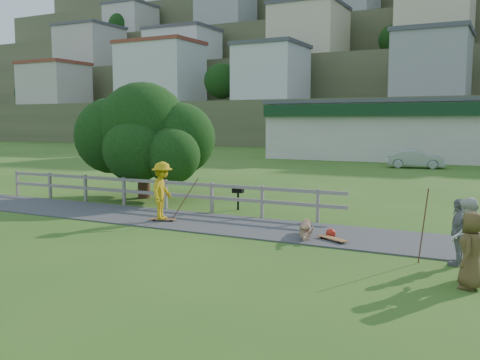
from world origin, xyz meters
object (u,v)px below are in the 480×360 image
Objects in this scene: skater_rider at (162,194)px; spectator_b at (458,232)px; tree at (143,151)px; skater_fallen at (306,228)px; spectator_c at (472,250)px; car_silver at (416,159)px; spectator_a at (466,238)px; bbq at (238,199)px.

spectator_b is (9.09, -1.27, -0.17)m from skater_rider.
skater_fallen is at bearing -26.08° from tree.
spectator_c is (9.48, -2.99, -0.17)m from skater_rider.
spectator_a is at bearing -178.98° from car_silver.
tree is (-13.45, 7.22, 1.26)m from spectator_c.
car_silver reaches higher than skater_fallen.
spectator_c is 28.44m from car_silver.
spectator_a reaches higher than car_silver.
spectator_a is 0.27× the size of tree.
skater_rider is 9.95m from spectator_c.
spectator_a is at bearing 20.36° from spectator_b.
skater_fallen is 0.25× the size of tree.
skater_fallen is at bearing -98.11° from spectator_b.
bbq is at bearing -118.03° from spectator_c.
tree is at bearing -105.99° from spectator_b.
tree is at bearing -109.55° from spectator_c.
spectator_b is at bearing -31.94° from skater_fallen.
spectator_b reaches higher than skater_fallen.
bbq is (-8.39, 6.25, -0.34)m from spectator_c.
spectator_c is at bearing -49.28° from skater_fallen.
spectator_b is 26.67m from car_silver.
car_silver is (4.00, 24.91, -0.29)m from skater_rider.
skater_rider is 3.47m from bbq.
spectator_b is 9.19m from bbq.
tree is (-9.01, 4.41, 1.74)m from skater_fallen.
car_silver is at bearing -24.44° from skater_rider.
tree is (-13.06, 5.49, 1.26)m from spectator_b.
spectator_c is 1.80× the size of bbq.
bbq is (-8.24, 5.52, -0.43)m from spectator_a.
spectator_c is at bearing -28.21° from tree.
bbq is (-2.90, -21.66, -0.22)m from car_silver.
car_silver is at bearing 73.32° from bbq.
skater_rider is at bearing 160.83° from skater_fallen.
spectator_b is at bearing -162.45° from spectator_a.
spectator_a is 27.70m from car_silver.
skater_rider is 0.48× the size of car_silver.
skater_fallen is 0.93× the size of spectator_a.
skater_rider is at bearing -98.87° from spectator_c.
tree is at bearing -112.02° from spectator_a.
skater_rider reaches higher than spectator_a.
skater_fallen is 0.40× the size of car_silver.
skater_rider is at bearing -117.64° from bbq.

